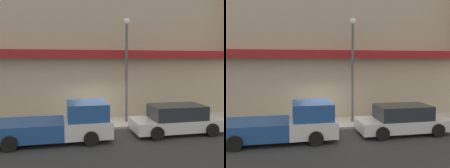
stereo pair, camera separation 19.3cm
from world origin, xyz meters
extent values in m
plane|color=#2D2D30|center=(0.00, 0.00, 0.00)|extent=(80.00, 80.00, 0.00)
cube|color=#B7B2A8|center=(0.00, 1.21, 0.06)|extent=(36.00, 2.43, 0.13)
cube|color=tan|center=(0.00, 3.93, 4.99)|extent=(19.80, 3.00, 9.99)
cube|color=maroon|center=(0.00, 2.13, 3.99)|extent=(18.22, 0.60, 0.50)
cube|color=silver|center=(-0.86, -1.22, 0.58)|extent=(2.11, 2.06, 0.74)
cube|color=#1E478C|center=(-0.86, -1.22, 1.33)|extent=(1.79, 1.89, 0.77)
cube|color=#1E478C|center=(-3.49, -1.22, 0.58)|extent=(3.16, 2.06, 0.74)
cylinder|color=black|center=(-0.80, -0.19, 0.32)|extent=(0.64, 0.22, 0.64)
cylinder|color=black|center=(-0.80, -2.25, 0.32)|extent=(0.64, 0.22, 0.64)
cylinder|color=black|center=(-4.07, -0.19, 0.32)|extent=(0.64, 0.22, 0.64)
cylinder|color=black|center=(-4.07, -2.25, 0.32)|extent=(0.64, 0.22, 0.64)
cube|color=silver|center=(3.63, -1.22, 0.47)|extent=(4.51, 1.81, 0.55)
cube|color=#23282D|center=(3.63, -1.22, 1.08)|extent=(2.61, 1.63, 0.68)
cylinder|color=black|center=(5.03, -0.31, 0.32)|extent=(0.64, 0.22, 0.64)
cylinder|color=black|center=(5.03, -2.12, 0.32)|extent=(0.64, 0.22, 0.64)
cylinder|color=black|center=(2.23, -0.31, 0.32)|extent=(0.64, 0.22, 0.64)
cylinder|color=black|center=(2.23, -2.12, 0.32)|extent=(0.64, 0.22, 0.64)
cylinder|color=#196633|center=(-1.13, 0.37, 0.41)|extent=(0.18, 0.18, 0.57)
sphere|color=#196633|center=(-1.13, 0.37, 0.78)|extent=(0.18, 0.18, 0.18)
cylinder|color=#4C4C4C|center=(1.66, 1.14, 2.88)|extent=(0.14, 0.14, 5.50)
sphere|color=silver|center=(1.66, 1.14, 5.81)|extent=(0.36, 0.36, 0.36)
camera|label=1|loc=(-2.08, -12.52, 3.61)|focal=40.00mm
camera|label=2|loc=(-1.89, -12.56, 3.61)|focal=40.00mm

